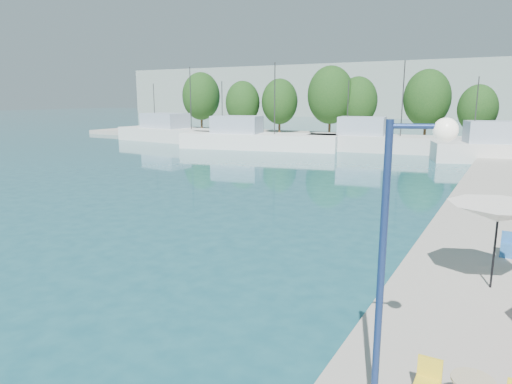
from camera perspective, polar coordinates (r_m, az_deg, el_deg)
The scene contains 15 objects.
quay_far at distance 63.18m, azimuth 14.09°, elevation 6.28°, with size 90.00×16.00×0.60m, color #A6A096.
hill_west at distance 158.48m, azimuth 15.76°, elevation 12.05°, with size 180.00×40.00×16.00m, color gray.
trawler_01 at distance 63.47m, azimuth -9.72°, elevation 7.18°, with size 19.90×6.62×10.20m.
trawler_02 at distance 53.90m, azimuth -0.09°, elevation 6.56°, with size 18.97×8.67×10.20m.
trawler_03 at distance 52.98m, azimuth 15.26°, elevation 6.07°, with size 17.21×6.70×10.20m.
trawler_04 at distance 48.21m, azimuth 28.96°, elevation 4.50°, with size 14.22×7.80×10.20m.
tree_01 at distance 80.62m, azimuth -6.88°, elevation 11.80°, with size 6.47×6.47×9.58m.
tree_02 at distance 72.13m, azimuth -1.68°, elevation 11.10°, with size 5.31×5.31×7.86m.
tree_03 at distance 71.00m, azimuth 2.97°, elevation 11.22°, with size 5.51×5.51×8.16m.
tree_04 at distance 67.94m, azimuth 9.29°, elevation 11.87°, with size 6.63×6.63×9.82m.
tree_05 at distance 68.64m, azimuth 12.59°, elevation 11.02°, with size 5.62×5.62×8.32m.
tree_06 at distance 65.62m, azimuth 20.61°, elevation 10.90°, with size 6.09×6.09×9.02m.
tree_07 at distance 62.32m, azimuth 25.96°, elevation 9.34°, with size 4.66×4.66×6.90m.
umbrella_white at distance 14.26m, azimuth 28.05°, elevation -2.33°, with size 2.72×2.72×2.44m.
street_lamp at distance 7.42m, azimuth 18.19°, elevation -3.16°, with size 0.98×0.53×5.03m.
Camera 1 is at (8.86, 6.37, 5.92)m, focal length 32.00 mm.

